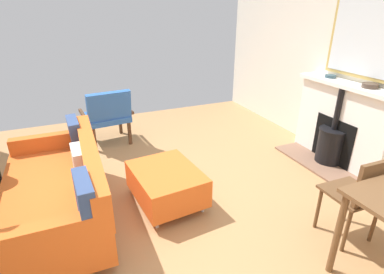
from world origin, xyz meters
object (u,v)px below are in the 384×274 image
at_px(ottoman, 167,183).
at_px(dining_chair_near_fireplace, 360,193).
at_px(mantel_bowl_near, 330,76).
at_px(sofa, 60,190).
at_px(fireplace, 340,128).
at_px(armchair_accent, 108,114).
at_px(mantel_bowl_far, 370,85).

relative_size(ottoman, dining_chair_near_fireplace, 1.01).
bearing_deg(mantel_bowl_near, dining_chair_near_fireplace, 54.24).
height_order(sofa, dining_chair_near_fireplace, dining_chair_near_fireplace).
bearing_deg(fireplace, sofa, -2.46).
height_order(mantel_bowl_near, dining_chair_near_fireplace, mantel_bowl_near).
bearing_deg(sofa, armchair_accent, -113.63).
bearing_deg(mantel_bowl_near, sofa, 3.22).
bearing_deg(mantel_bowl_near, armchair_accent, -27.47).
relative_size(mantel_bowl_near, ottoman, 0.16).
bearing_deg(armchair_accent, fireplace, 146.88).
relative_size(mantel_bowl_far, armchair_accent, 0.20).
relative_size(sofa, armchair_accent, 2.09).
height_order(fireplace, ottoman, fireplace).
relative_size(sofa, ottoman, 2.09).
distance_m(sofa, ottoman, 1.01).
relative_size(mantel_bowl_near, dining_chair_near_fireplace, 0.17).
bearing_deg(ottoman, armchair_accent, -79.87).
distance_m(mantel_bowl_near, sofa, 3.45).
bearing_deg(fireplace, ottoman, -0.21).
bearing_deg(mantel_bowl_near, fireplace, 84.29).
xyz_separation_m(fireplace, dining_chair_near_fireplace, (1.03, 1.15, 0.02)).
distance_m(sofa, armchair_accent, 1.73).
distance_m(armchair_accent, dining_chair_near_fireplace, 3.29).
bearing_deg(armchair_accent, mantel_bowl_far, 143.76).
xyz_separation_m(sofa, armchair_accent, (-0.69, -1.58, 0.15)).
bearing_deg(fireplace, armchair_accent, -33.12).
bearing_deg(mantel_bowl_far, dining_chair_near_fireplace, 40.55).
distance_m(ottoman, dining_chair_near_fireplace, 1.76).
xyz_separation_m(fireplace, armchair_accent, (2.64, -1.72, 0.01)).
distance_m(fireplace, sofa, 3.34).
bearing_deg(ottoman, mantel_bowl_far, 174.08).
relative_size(fireplace, sofa, 0.80).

